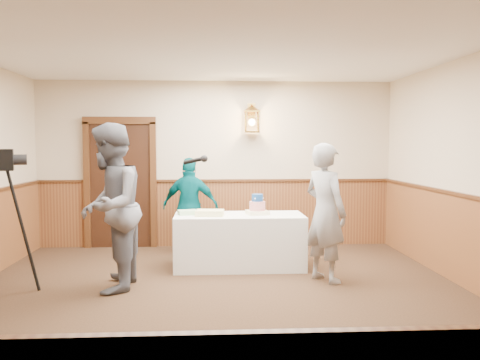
{
  "coord_description": "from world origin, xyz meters",
  "views": [
    {
      "loc": [
        -0.09,
        -5.14,
        1.73
      ],
      "look_at": [
        0.31,
        1.7,
        1.25
      ],
      "focal_mm": 38.0,
      "sensor_mm": 36.0,
      "label": 1
    }
  ],
  "objects_px": {
    "sheet_cake_yellow": "(210,213)",
    "display_table": "(239,241)",
    "tiered_cake": "(257,206)",
    "interviewer": "(110,207)",
    "sheet_cake_green": "(188,212)",
    "baker": "(325,213)",
    "assistant_p": "(190,206)"
  },
  "relations": [
    {
      "from": "display_table",
      "to": "tiered_cake",
      "type": "height_order",
      "value": "tiered_cake"
    },
    {
      "from": "baker",
      "to": "sheet_cake_yellow",
      "type": "bearing_deg",
      "value": 31.66
    },
    {
      "from": "assistant_p",
      "to": "sheet_cake_green",
      "type": "bearing_deg",
      "value": 104.07
    },
    {
      "from": "sheet_cake_green",
      "to": "interviewer",
      "type": "xyz_separation_m",
      "value": [
        -0.87,
        -1.07,
        0.21
      ]
    },
    {
      "from": "sheet_cake_green",
      "to": "interviewer",
      "type": "distance_m",
      "value": 1.4
    },
    {
      "from": "sheet_cake_green",
      "to": "baker",
      "type": "xyz_separation_m",
      "value": [
        1.76,
        -0.82,
        0.09
      ]
    },
    {
      "from": "tiered_cake",
      "to": "interviewer",
      "type": "xyz_separation_m",
      "value": [
        -1.84,
        -1.03,
        0.13
      ]
    },
    {
      "from": "tiered_cake",
      "to": "baker",
      "type": "relative_size",
      "value": 0.19
    },
    {
      "from": "interviewer",
      "to": "baker",
      "type": "distance_m",
      "value": 2.65
    },
    {
      "from": "sheet_cake_yellow",
      "to": "assistant_p",
      "type": "bearing_deg",
      "value": 106.99
    },
    {
      "from": "sheet_cake_yellow",
      "to": "display_table",
      "type": "bearing_deg",
      "value": 11.56
    },
    {
      "from": "tiered_cake",
      "to": "sheet_cake_green",
      "type": "distance_m",
      "value": 0.98
    },
    {
      "from": "display_table",
      "to": "baker",
      "type": "bearing_deg",
      "value": -36.72
    },
    {
      "from": "interviewer",
      "to": "assistant_p",
      "type": "distance_m",
      "value": 2.15
    },
    {
      "from": "display_table",
      "to": "interviewer",
      "type": "xyz_separation_m",
      "value": [
        -1.59,
        -1.03,
        0.62
      ]
    },
    {
      "from": "interviewer",
      "to": "display_table",
      "type": "bearing_deg",
      "value": 124.41
    },
    {
      "from": "tiered_cake",
      "to": "sheet_cake_yellow",
      "type": "distance_m",
      "value": 0.68
    },
    {
      "from": "interviewer",
      "to": "baker",
      "type": "height_order",
      "value": "interviewer"
    },
    {
      "from": "interviewer",
      "to": "baker",
      "type": "xyz_separation_m",
      "value": [
        2.63,
        0.25,
        -0.12
      ]
    },
    {
      "from": "assistant_p",
      "to": "sheet_cake_yellow",
      "type": "bearing_deg",
      "value": 121.14
    },
    {
      "from": "tiered_cake",
      "to": "assistant_p",
      "type": "xyz_separation_m",
      "value": [
        -0.97,
        0.92,
        -0.1
      ]
    },
    {
      "from": "sheet_cake_yellow",
      "to": "interviewer",
      "type": "height_order",
      "value": "interviewer"
    },
    {
      "from": "tiered_cake",
      "to": "sheet_cake_green",
      "type": "bearing_deg",
      "value": 177.33
    },
    {
      "from": "display_table",
      "to": "assistant_p",
      "type": "xyz_separation_m",
      "value": [
        -0.72,
        0.92,
        0.39
      ]
    },
    {
      "from": "display_table",
      "to": "baker",
      "type": "xyz_separation_m",
      "value": [
        1.04,
        -0.78,
        0.5
      ]
    },
    {
      "from": "sheet_cake_yellow",
      "to": "sheet_cake_green",
      "type": "xyz_separation_m",
      "value": [
        -0.31,
        0.13,
        -0.01
      ]
    },
    {
      "from": "tiered_cake",
      "to": "baker",
      "type": "bearing_deg",
      "value": -44.62
    },
    {
      "from": "interviewer",
      "to": "assistant_p",
      "type": "relative_size",
      "value": 1.3
    },
    {
      "from": "baker",
      "to": "assistant_p",
      "type": "height_order",
      "value": "baker"
    },
    {
      "from": "sheet_cake_green",
      "to": "baker",
      "type": "bearing_deg",
      "value": -25.02
    },
    {
      "from": "sheet_cake_green",
      "to": "baker",
      "type": "distance_m",
      "value": 1.95
    },
    {
      "from": "display_table",
      "to": "sheet_cake_yellow",
      "type": "bearing_deg",
      "value": -168.44
    }
  ]
}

